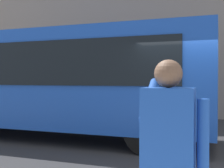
% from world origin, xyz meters
% --- Properties ---
extents(ground_plane, '(60.00, 60.00, 0.00)m').
position_xyz_m(ground_plane, '(0.00, 0.00, 0.00)').
color(ground_plane, '#2B2B2D').
extents(red_bus, '(9.05, 2.54, 3.08)m').
position_xyz_m(red_bus, '(4.09, -0.61, 1.68)').
color(red_bus, '#1947AD').
rests_on(red_bus, ground_plane).
extents(pedestrian_photographer, '(0.53, 0.52, 1.70)m').
position_xyz_m(pedestrian_photographer, '(-0.10, 4.64, 1.14)').
color(pedestrian_photographer, '#1E2347').
rests_on(pedestrian_photographer, sidewalk_curb).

